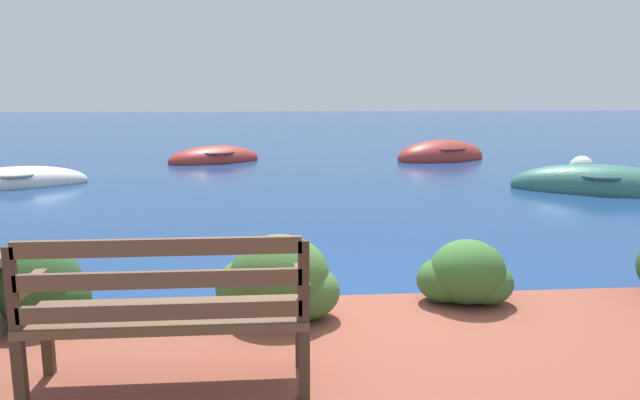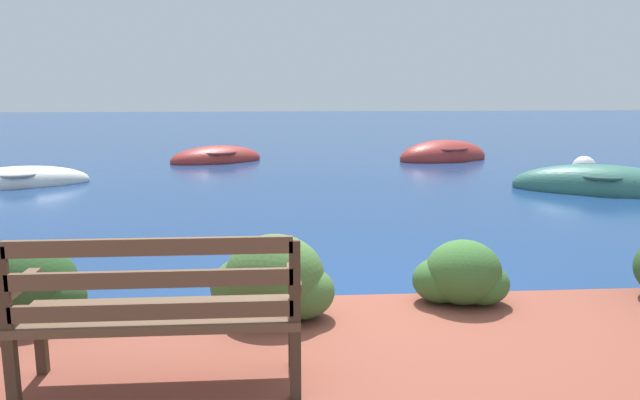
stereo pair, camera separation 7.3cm
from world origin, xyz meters
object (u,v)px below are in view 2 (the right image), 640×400
at_px(park_bench, 159,309).
at_px(rowboat_nearest, 601,188).
at_px(rowboat_mid, 19,183).
at_px(rowboat_far, 443,157).
at_px(mooring_buoy, 584,168).
at_px(rowboat_outer, 216,159).

distance_m(park_bench, rowboat_nearest, 9.90).
distance_m(park_bench, rowboat_mid, 9.91).
bearing_deg(rowboat_far, rowboat_mid, 179.96).
distance_m(park_bench, mooring_buoy, 12.54).
bearing_deg(rowboat_far, park_bench, -132.57).
height_order(rowboat_far, rowboat_outer, rowboat_far).
bearing_deg(mooring_buoy, rowboat_outer, 163.67).
bearing_deg(rowboat_nearest, park_bench, -104.97).
xyz_separation_m(park_bench, rowboat_outer, (-0.82, 12.44, -0.64)).
bearing_deg(rowboat_mid, rowboat_far, 179.36).
distance_m(rowboat_far, mooring_buoy, 3.51).
bearing_deg(rowboat_nearest, rowboat_far, 133.83).
xyz_separation_m(park_bench, rowboat_far, (5.00, 12.40, -0.63)).
xyz_separation_m(rowboat_nearest, mooring_buoy, (0.99, 2.60, 0.02)).
xyz_separation_m(rowboat_mid, rowboat_outer, (3.46, 3.53, 0.01)).
relative_size(park_bench, rowboat_nearest, 0.49).
distance_m(rowboat_nearest, rowboat_far, 5.24).
relative_size(park_bench, rowboat_mid, 0.57).
bearing_deg(rowboat_outer, mooring_buoy, -41.37).
height_order(park_bench, rowboat_mid, park_bench).
bearing_deg(rowboat_nearest, rowboat_outer, 172.17).
height_order(rowboat_nearest, rowboat_mid, rowboat_nearest).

